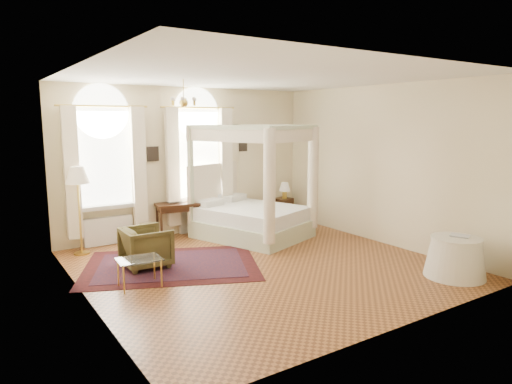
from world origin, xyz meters
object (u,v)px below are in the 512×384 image
(canopy_bed, at_px, (253,212))
(stool, at_px, (149,228))
(side_table, at_px, (455,257))
(armchair, at_px, (146,247))
(floor_lamp, at_px, (78,180))
(coffee_table, at_px, (139,261))
(nightstand, at_px, (283,210))
(writing_desk, at_px, (179,208))

(canopy_bed, bearing_deg, stool, 166.14)
(side_table, bearing_deg, canopy_bed, 109.02)
(canopy_bed, relative_size, stool, 5.33)
(armchair, xyz_separation_m, floor_lamp, (-0.78, 1.46, 1.09))
(coffee_table, bearing_deg, canopy_bed, 27.15)
(canopy_bed, xyz_separation_m, coffee_table, (-3.14, -1.61, -0.15))
(canopy_bed, distance_m, nightstand, 1.80)
(stool, relative_size, side_table, 0.53)
(stool, bearing_deg, nightstand, 5.87)
(writing_desk, bearing_deg, armchair, -129.60)
(stool, bearing_deg, coffee_table, -113.80)
(canopy_bed, bearing_deg, nightstand, 31.22)
(stool, height_order, coffee_table, coffee_table)
(coffee_table, bearing_deg, writing_desk, 54.65)
(nightstand, height_order, writing_desk, writing_desk)
(canopy_bed, relative_size, side_table, 2.80)
(armchair, relative_size, floor_lamp, 0.46)
(writing_desk, xyz_separation_m, stool, (-0.85, -0.38, -0.28))
(coffee_table, bearing_deg, stool, 66.20)
(armchair, height_order, coffee_table, armchair)
(writing_desk, relative_size, side_table, 1.11)
(nightstand, distance_m, writing_desk, 2.89)
(writing_desk, height_order, coffee_table, writing_desk)
(armchair, bearing_deg, canopy_bed, -74.67)
(writing_desk, bearing_deg, side_table, -61.11)
(armchair, relative_size, coffee_table, 1.14)
(coffee_table, height_order, side_table, side_table)
(coffee_table, bearing_deg, nightstand, 28.52)
(nightstand, bearing_deg, floor_lamp, -177.84)
(armchair, xyz_separation_m, coffee_table, (-0.43, -0.88, 0.05))
(floor_lamp, height_order, side_table, floor_lamp)
(side_table, bearing_deg, armchair, 141.20)
(writing_desk, distance_m, coffee_table, 3.11)
(stool, distance_m, side_table, 5.80)
(stool, relative_size, floor_lamp, 0.30)
(writing_desk, relative_size, armchair, 1.38)
(floor_lamp, xyz_separation_m, side_table, (4.88, -4.76, -1.13))
(side_table, bearing_deg, stool, 128.08)
(floor_lamp, bearing_deg, coffee_table, -81.54)
(writing_desk, height_order, stool, writing_desk)
(writing_desk, xyz_separation_m, coffee_table, (-1.80, -2.53, -0.25))
(coffee_table, xyz_separation_m, side_table, (4.53, -2.42, -0.08))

